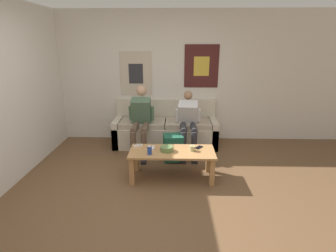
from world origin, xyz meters
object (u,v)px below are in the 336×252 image
Objects in this scene: pillar_candle at (192,148)px; cell_phone at (199,147)px; ceramic_bowl at (167,148)px; drink_can_blue at (150,150)px; person_seated_adult at (141,117)px; backpack at (173,148)px; game_controller_near_right at (138,146)px; person_seated_teen at (188,121)px; game_controller_near_left at (153,148)px; couch at (166,130)px; coffee_table at (172,156)px.

pillar_candle is 0.16m from cell_phone.
ceramic_bowl is 0.27m from drink_can_blue.
person_seated_adult is 13.54× the size of pillar_candle.
backpack is 0.74m from game_controller_near_right.
game_controller_near_right is (-0.82, 0.14, -0.03)m from pillar_candle.
person_seated_adult is 0.83m from backpack.
person_seated_teen is at bearing 55.44° from backpack.
backpack is 2.33× the size of ceramic_bowl.
backpack is 0.65m from game_controller_near_left.
game_controller_near_right reaches higher than backpack.
ceramic_bowl reaches higher than backpack.
game_controller_near_left is 0.69m from cell_phone.
backpack is 5.09× the size of pillar_candle.
game_controller_near_left is (-0.14, -1.29, 0.15)m from couch.
game_controller_near_right is (-0.80, -0.84, -0.16)m from person_seated_teen.
couch is at bearing 72.62° from game_controller_near_right.
person_seated_teen is at bearing 98.08° from cell_phone.
coffee_table is at bearing -16.44° from game_controller_near_right.
game_controller_near_right is at bearing -107.38° from couch.
couch is at bearing 138.66° from person_seated_teen.
pillar_candle is at bearing -9.76° from game_controller_near_right.
cell_phone is at bearing 20.04° from drink_can_blue.
game_controller_near_right is at bearing -86.32° from person_seated_adult.
backpack is at bearing 81.55° from ceramic_bowl.
person_seated_adult is at bearing -138.66° from couch.
game_controller_near_right is at bearing 160.25° from ceramic_bowl.
ceramic_bowl is 1.33× the size of game_controller_near_left.
ceramic_bowl is at bearing -164.07° from cell_phone.
person_seated_teen is 7.77× the size of game_controller_near_right.
game_controller_near_right reaches higher than cell_phone.
couch is 10.24× the size of ceramic_bowl.
game_controller_near_right is (-0.52, 0.15, 0.09)m from coffee_table.
game_controller_near_left is at bearing -121.60° from person_seated_teen.
backpack is 3.10× the size of game_controller_near_left.
couch is 1.82× the size of person_seated_teen.
couch is 13.44× the size of cell_phone.
backpack is 0.86m from drink_can_blue.
person_seated_adult is 9.69× the size of drink_can_blue.
coffee_table is 0.14m from ceramic_bowl.
game_controller_near_left is at bearing -72.00° from person_seated_adult.
pillar_candle reaches higher than backpack.
coffee_table is at bearing 4.48° from ceramic_bowl.
game_controller_near_right is at bearing -133.78° from person_seated_teen.
game_controller_near_right is (-0.45, 0.16, -0.03)m from ceramic_bowl.
person_seated_teen is 1.07m from ceramic_bowl.
backpack is 3.06× the size of cell_phone.
drink_can_blue is 0.84× the size of cell_phone.
cell_phone is (0.12, -0.86, -0.16)m from person_seated_teen.
pillar_candle is at bearing -88.96° from person_seated_teen.
person_seated_teen is 0.99m from pillar_candle.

